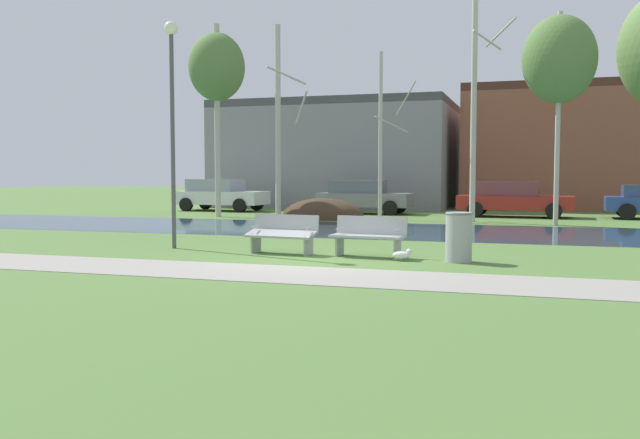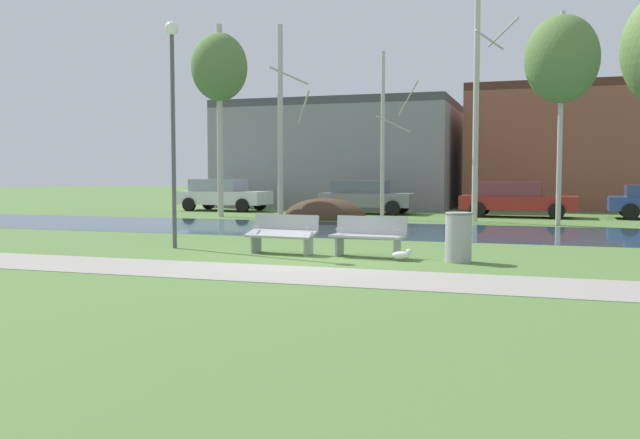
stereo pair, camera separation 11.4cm
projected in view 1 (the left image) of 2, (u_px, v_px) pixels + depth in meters
The scene contains 19 objects.
ground_plane at pixel (401, 225), 23.44m from camera, with size 120.00×120.00×0.00m, color #517538.
paved_path_strip at pixel (276, 274), 12.12m from camera, with size 60.00×2.03×0.01m, color gray.
river_band at pixel (388, 230), 21.38m from camera, with size 80.00×6.21×0.01m, color #2D475B.
soil_mound at pixel (323, 219), 26.97m from camera, with size 3.38×2.49×1.64m, color #423021.
bench_left at pixel (282, 233), 15.14m from camera, with size 1.65×0.72×0.87m.
bench_right at pixel (369, 235), 14.55m from camera, with size 1.65×0.72×0.87m.
trash_bin at pixel (459, 236), 13.71m from camera, with size 0.56×0.56×1.01m.
seagull at pixel (402, 255), 13.87m from camera, with size 0.43×0.16×0.26m.
streetlamp at pixel (172, 98), 16.03m from camera, with size 0.32×0.32×5.37m.
birch_far_left at pixel (217, 69), 27.73m from camera, with size 2.30×2.30×7.89m.
birch_left at pixel (279, 121), 26.46m from camera, with size 1.38×2.43×7.56m.
birch_center_left at pixel (382, 134), 26.41m from camera, with size 1.49×2.48×6.51m.
birch_center at pixel (475, 100), 24.87m from camera, with size 1.60×2.44×8.76m.
birch_center_right at pixel (559, 60), 23.17m from camera, with size 2.49×2.49×7.31m.
parked_van_nearest_white at pixel (220, 194), 32.58m from camera, with size 4.37×2.21×1.52m.
parked_sedan_second_grey at pixel (363, 196), 30.24m from camera, with size 4.20×2.08×1.48m.
parked_hatch_third_red at pixel (512, 198), 27.94m from camera, with size 4.68×2.08×1.45m.
building_grey_warehouse at pixel (343, 156), 38.13m from camera, with size 12.29×9.74×5.61m.
building_brick_low at pixel (629, 147), 33.96m from camera, with size 16.10×6.73×6.21m.
Camera 1 is at (4.36, -13.14, 1.79)m, focal length 38.04 mm.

